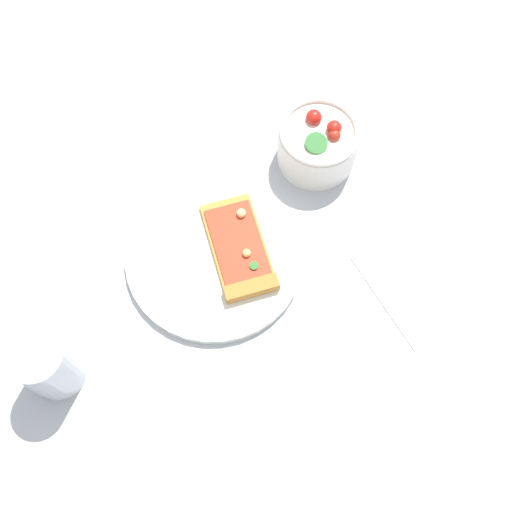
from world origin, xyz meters
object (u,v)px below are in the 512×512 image
plate (212,257)px  pizza_slice_main (241,254)px  paper_napkin (421,281)px  salad_bowl (318,144)px  soda_glass (48,365)px

plate → pizza_slice_main: size_ratio=1.64×
pizza_slice_main → paper_napkin: pizza_slice_main is taller
salad_bowl → soda_glass: 0.48m
pizza_slice_main → salad_bowl: bearing=128.3°
plate → paper_napkin: plate is taller
plate → soda_glass: size_ratio=2.24×
plate → pizza_slice_main: (0.01, 0.04, 0.01)m
soda_glass → pizza_slice_main: bearing=106.6°
pizza_slice_main → soda_glass: (0.08, -0.27, 0.03)m
plate → pizza_slice_main: 0.04m
plate → salad_bowl: 0.23m
pizza_slice_main → salad_bowl: (-0.12, 0.16, 0.02)m
soda_glass → paper_napkin: soda_glass is taller
pizza_slice_main → plate: bearing=-108.2°
plate → salad_bowl: size_ratio=2.15×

